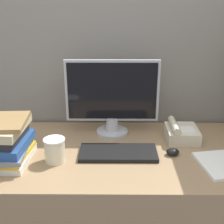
% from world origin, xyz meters
% --- Properties ---
extents(cubicle_panel_rear, '(1.80, 0.04, 1.52)m').
position_xyz_m(cubicle_panel_rear, '(0.00, 0.76, 0.76)').
color(cubicle_panel_rear, gray).
rests_on(cubicle_panel_rear, ground_plane).
extents(desk, '(1.40, 0.73, 0.77)m').
position_xyz_m(desk, '(0.00, 0.36, 0.38)').
color(desk, '#937551').
rests_on(desk, ground_plane).
extents(monitor, '(0.50, 0.18, 0.42)m').
position_xyz_m(monitor, '(0.00, 0.57, 0.97)').
color(monitor, '#B7B7BC').
rests_on(monitor, desk).
extents(keyboard, '(0.38, 0.17, 0.02)m').
position_xyz_m(keyboard, '(0.03, 0.32, 0.78)').
color(keyboard, black).
rests_on(keyboard, desk).
extents(mouse, '(0.06, 0.05, 0.04)m').
position_xyz_m(mouse, '(0.30, 0.32, 0.79)').
color(mouse, black).
rests_on(mouse, desk).
extents(coffee_cup, '(0.10, 0.10, 0.12)m').
position_xyz_m(coffee_cup, '(-0.26, 0.26, 0.83)').
color(coffee_cup, beige).
rests_on(coffee_cup, desk).
extents(book_stack, '(0.25, 0.31, 0.21)m').
position_xyz_m(book_stack, '(-0.50, 0.26, 0.87)').
color(book_stack, silver).
rests_on(book_stack, desk).
extents(desk_telephone, '(0.17, 0.19, 0.10)m').
position_xyz_m(desk_telephone, '(0.37, 0.49, 0.81)').
color(desk_telephone, beige).
rests_on(desk_telephone, desk).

